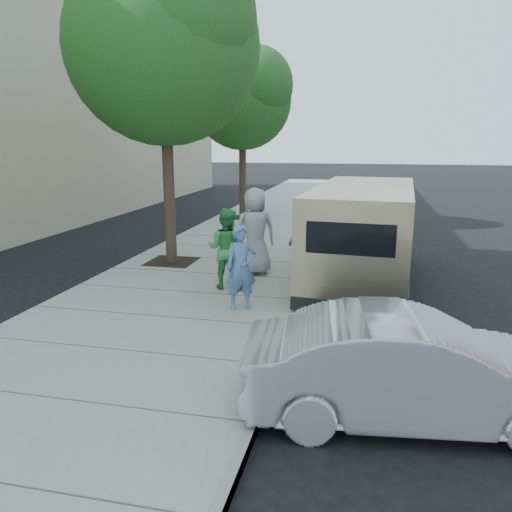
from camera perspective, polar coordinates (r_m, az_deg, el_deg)
name	(u,v)px	position (r m, az deg, el deg)	size (l,w,h in m)	color
ground	(233,302)	(10.28, -2.62, -5.25)	(120.00, 120.00, 0.00)	black
sidewalk	(187,295)	(10.55, -7.89, -4.45)	(5.00, 60.00, 0.15)	gray
curb_face	(303,303)	(9.99, 5.40, -5.40)	(0.12, 60.00, 0.16)	gray
tree_near	(165,39)	(12.96, -10.37, 23.21)	(4.62, 4.60, 7.53)	black
tree_far	(243,95)	(20.06, -1.46, 17.89)	(3.92, 3.80, 6.49)	black
parking_meter	(303,239)	(11.03, 5.43, 1.99)	(0.29, 0.19, 1.34)	gray
van	(363,232)	(11.59, 12.15, 2.66)	(2.42, 6.18, 2.25)	tan
sedan	(413,369)	(6.22, 17.50, -12.22)	(1.38, 3.95, 1.30)	#B1B5B8
person_officer	(241,268)	(9.20, -1.73, -1.35)	(0.58, 0.38, 1.58)	#5179AC
person_green_shirt	(226,249)	(10.51, -3.41, 0.84)	(0.83, 0.65, 1.71)	green
person_gray_shirt	(255,231)	(11.58, -0.13, 2.83)	(0.99, 0.65, 2.03)	#A7A6A9
person_striped_polo	(304,241)	(11.68, 5.56, 1.72)	(0.92, 0.38, 1.58)	gray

